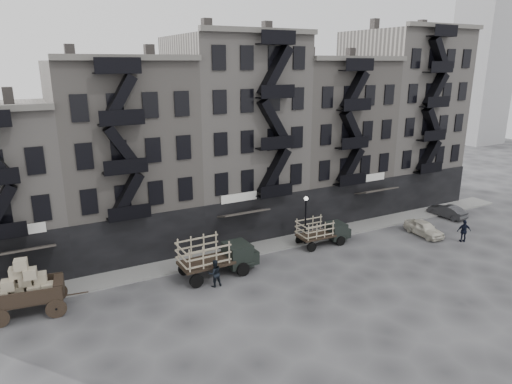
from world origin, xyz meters
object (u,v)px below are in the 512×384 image
pedestrian_mid (215,273)px  policeman (464,231)px  car_far (447,211)px  stake_truck_east (322,230)px  car_east (424,228)px  stake_truck_west (216,254)px  wagon (24,283)px

pedestrian_mid → policeman: policeman is taller
car_far → stake_truck_east: bearing=-5.5°
car_east → stake_truck_east: bearing=168.0°
stake_truck_west → stake_truck_east: bearing=4.4°
stake_truck_east → policeman: size_ratio=2.42×
stake_truck_east → policeman: (11.05, -5.22, -0.36)m
wagon → car_far: wagon is taller
wagon → stake_truck_west: (12.34, -0.50, -0.43)m
pedestrian_mid → policeman: (22.00, -2.62, 0.01)m
stake_truck_east → pedestrian_mid: stake_truck_east is taller
car_far → policeman: (-4.09, -5.11, 0.36)m
car_east → car_far: size_ratio=1.02×
stake_truck_east → pedestrian_mid: (-10.94, -2.61, -0.37)m
stake_truck_west → car_east: bearing=-5.9°
wagon → policeman: (33.54, -4.66, -1.10)m
stake_truck_west → car_east: size_ratio=1.51×
pedestrian_mid → car_east: bearing=-177.2°
pedestrian_mid → stake_truck_east: bearing=-164.1°
car_east → car_far: bearing=25.5°
car_far → stake_truck_west: bearing=-2.9°
wagon → stake_truck_east: 22.50m
car_east → policeman: size_ratio=1.97×
stake_truck_west → pedestrian_mid: size_ratio=3.01×
stake_truck_east → stake_truck_west: bearing=-172.8°
car_far → pedestrian_mid: pedestrian_mid is taller
stake_truck_east → policeman: stake_truck_east is taller
car_far → pedestrian_mid: bearing=0.4°
wagon → policeman: size_ratio=2.33×
wagon → pedestrian_mid: size_ratio=2.35×
stake_truck_east → pedestrian_mid: size_ratio=2.44×
car_far → policeman: policeman is taller
wagon → car_east: size_ratio=1.18×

